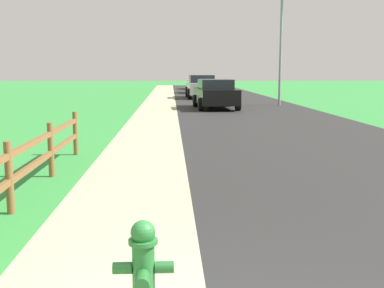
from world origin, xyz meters
name	(u,v)px	position (x,y,z in m)	size (l,w,h in m)	color
ground_plane	(176,105)	(0.00, 25.00, 0.00)	(120.00, 120.00, 0.00)	#338C3C
road_asphalt	(232,102)	(3.50, 27.00, 0.00)	(7.00, 66.00, 0.01)	#292929
curb_concrete	(126,103)	(-3.00, 27.00, 0.00)	(6.00, 66.00, 0.01)	#ADB48A
grass_verge	(102,103)	(-4.50, 27.00, 0.01)	(5.00, 66.00, 0.00)	#338C3C
fire_hydrant	(143,268)	(-0.55, 0.93, 0.41)	(0.50, 0.41, 0.81)	#287233
rail_fence	(9,172)	(-2.56, 3.88, 0.60)	(0.11, 9.66, 1.03)	brown
parked_suv_black	(215,94)	(2.02, 22.40, 0.77)	(2.23, 4.57, 1.51)	black
parked_car_silver	(201,86)	(1.89, 31.92, 0.83)	(2.18, 4.82, 1.63)	#B7BABF
parked_car_beige	(200,84)	(2.26, 39.31, 0.76)	(2.19, 4.28, 1.52)	#C6B793
parked_car_white	(197,82)	(2.49, 47.97, 0.73)	(2.22, 4.61, 1.46)	white
street_lamp	(283,39)	(5.94, 24.41, 3.68)	(1.17, 0.20, 6.17)	gray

